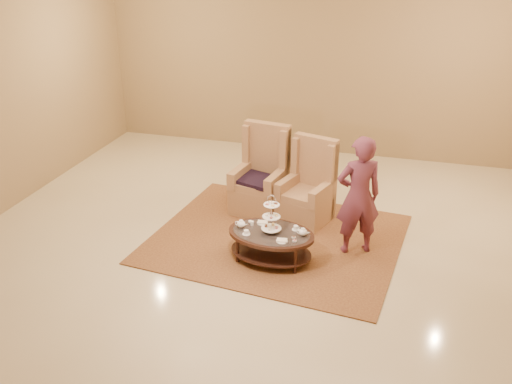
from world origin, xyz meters
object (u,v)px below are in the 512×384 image
(armchair_left, at_px, (262,182))
(armchair_right, at_px, (308,194))
(tea_table, at_px, (271,237))
(person, at_px, (359,196))

(armchair_left, relative_size, armchair_right, 1.07)
(tea_table, bearing_deg, armchair_right, 84.26)
(armchair_right, xyz_separation_m, person, (0.77, -0.74, 0.39))
(armchair_left, height_order, person, person)
(tea_table, xyz_separation_m, armchair_left, (-0.51, 1.40, 0.10))
(armchair_left, relative_size, person, 0.81)
(tea_table, distance_m, armchair_left, 1.49)
(armchair_right, height_order, person, person)
(tea_table, height_order, armchair_right, armchair_right)
(tea_table, distance_m, person, 1.21)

